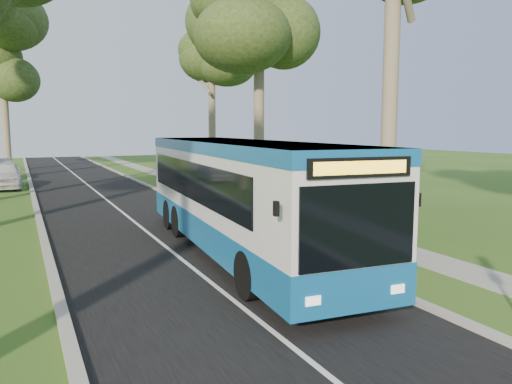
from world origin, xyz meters
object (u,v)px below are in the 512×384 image
(litter_bin, at_px, (309,221))
(car_white, at_px, (4,175))
(bus, at_px, (240,196))
(bus_shelter, at_px, (361,199))

(litter_bin, bearing_deg, car_white, 116.76)
(car_white, bearing_deg, bus, -71.34)
(bus, relative_size, bus_shelter, 4.09)
(bus_shelter, distance_m, car_white, 25.50)
(bus, bearing_deg, litter_bin, 27.28)
(litter_bin, bearing_deg, bus_shelter, -93.95)
(bus, xyz_separation_m, car_white, (-6.84, 21.63, -0.92))
(bus, distance_m, litter_bin, 3.85)
(bus_shelter, bearing_deg, litter_bin, 102.92)
(bus_shelter, xyz_separation_m, litter_bin, (0.23, 3.26, -1.22))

